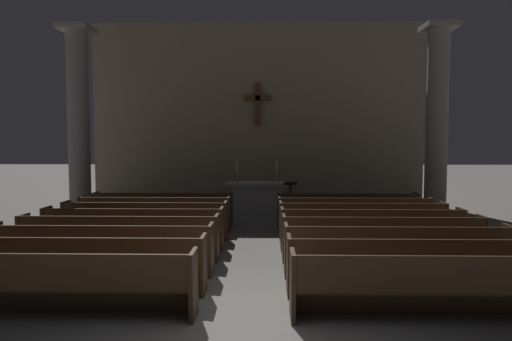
# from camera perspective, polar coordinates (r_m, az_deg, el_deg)

# --- Properties ---
(ground_plane) EXTENTS (80.00, 80.00, 0.00)m
(ground_plane) POSITION_cam_1_polar(r_m,az_deg,el_deg) (6.59, -1.66, -18.18)
(ground_plane) COLOR slate
(pew_left_row_1) EXTENTS (4.08, 0.50, 0.95)m
(pew_left_row_1) POSITION_cam_1_polar(r_m,az_deg,el_deg) (7.05, -24.75, -12.93)
(pew_left_row_1) COLOR #422B19
(pew_left_row_1) RESTS_ON ground
(pew_left_row_2) EXTENTS (4.08, 0.50, 0.95)m
(pew_left_row_2) POSITION_cam_1_polar(r_m,az_deg,el_deg) (7.93, -21.55, -10.99)
(pew_left_row_2) COLOR #422B19
(pew_left_row_2) RESTS_ON ground
(pew_left_row_3) EXTENTS (4.08, 0.50, 0.95)m
(pew_left_row_3) POSITION_cam_1_polar(r_m,az_deg,el_deg) (8.83, -19.01, -9.42)
(pew_left_row_3) COLOR #422B19
(pew_left_row_3) RESTS_ON ground
(pew_left_row_4) EXTENTS (4.08, 0.50, 0.95)m
(pew_left_row_4) POSITION_cam_1_polar(r_m,az_deg,el_deg) (9.74, -16.97, -8.13)
(pew_left_row_4) COLOR #422B19
(pew_left_row_4) RESTS_ON ground
(pew_left_row_5) EXTENTS (4.08, 0.50, 0.95)m
(pew_left_row_5) POSITION_cam_1_polar(r_m,az_deg,el_deg) (10.67, -15.29, -7.06)
(pew_left_row_5) COLOR #422B19
(pew_left_row_5) RESTS_ON ground
(pew_left_row_6) EXTENTS (4.08, 0.50, 0.95)m
(pew_left_row_6) POSITION_cam_1_polar(r_m,az_deg,el_deg) (11.62, -13.89, -6.15)
(pew_left_row_6) COLOR #422B19
(pew_left_row_6) RESTS_ON ground
(pew_left_row_7) EXTENTS (4.08, 0.50, 0.95)m
(pew_left_row_7) POSITION_cam_1_polar(r_m,az_deg,el_deg) (12.57, -12.70, -5.38)
(pew_left_row_7) COLOR #422B19
(pew_left_row_7) RESTS_ON ground
(pew_left_row_8) EXTENTS (4.08, 0.50, 0.95)m
(pew_left_row_8) POSITION_cam_1_polar(r_m,az_deg,el_deg) (13.52, -11.68, -4.72)
(pew_left_row_8) COLOR #422B19
(pew_left_row_8) RESTS_ON ground
(pew_right_row_1) EXTENTS (4.08, 0.50, 0.95)m
(pew_right_row_1) POSITION_cam_1_polar(r_m,az_deg,el_deg) (6.81, 22.31, -13.46)
(pew_right_row_1) COLOR #422B19
(pew_right_row_1) RESTS_ON ground
(pew_right_row_2) EXTENTS (4.08, 0.50, 0.95)m
(pew_right_row_2) POSITION_cam_1_polar(r_m,az_deg,el_deg) (7.71, 19.60, -11.36)
(pew_right_row_2) COLOR #422B19
(pew_right_row_2) RESTS_ON ground
(pew_right_row_3) EXTENTS (4.08, 0.50, 0.95)m
(pew_right_row_3) POSITION_cam_1_polar(r_m,az_deg,el_deg) (8.63, 17.49, -9.69)
(pew_right_row_3) COLOR #422B19
(pew_right_row_3) RESTS_ON ground
(pew_right_row_4) EXTENTS (4.08, 0.50, 0.95)m
(pew_right_row_4) POSITION_cam_1_polar(r_m,az_deg,el_deg) (9.57, 15.81, -8.33)
(pew_right_row_4) COLOR #422B19
(pew_right_row_4) RESTS_ON ground
(pew_right_row_5) EXTENTS (4.08, 0.50, 0.95)m
(pew_right_row_5) POSITION_cam_1_polar(r_m,az_deg,el_deg) (10.52, 14.44, -7.21)
(pew_right_row_5) COLOR #422B19
(pew_right_row_5) RESTS_ON ground
(pew_right_row_6) EXTENTS (4.08, 0.50, 0.95)m
(pew_right_row_6) POSITION_cam_1_polar(r_m,az_deg,el_deg) (11.47, 13.30, -6.27)
(pew_right_row_6) COLOR #422B19
(pew_right_row_6) RESTS_ON ground
(pew_right_row_7) EXTENTS (4.08, 0.50, 0.95)m
(pew_right_row_7) POSITION_cam_1_polar(r_m,az_deg,el_deg) (12.43, 12.33, -5.48)
(pew_right_row_7) COLOR #422B19
(pew_right_row_7) RESTS_ON ground
(pew_right_row_8) EXTENTS (4.08, 0.50, 0.95)m
(pew_right_row_8) POSITION_cam_1_polar(r_m,az_deg,el_deg) (13.40, 11.51, -4.80)
(pew_right_row_8) COLOR #422B19
(pew_right_row_8) RESTS_ON ground
(column_left_second) EXTENTS (1.05, 1.05, 6.22)m
(column_left_second) POSITION_cam_1_polar(r_m,az_deg,el_deg) (16.12, -21.61, 5.54)
(column_left_second) COLOR gray
(column_left_second) RESTS_ON ground
(column_right_second) EXTENTS (1.05, 1.05, 6.22)m
(column_right_second) POSITION_cam_1_polar(r_m,az_deg,el_deg) (15.89, 21.99, 5.56)
(column_right_second) COLOR gray
(column_right_second) RESTS_ON ground
(altar) EXTENTS (2.20, 0.90, 1.01)m
(altar) POSITION_cam_1_polar(r_m,az_deg,el_deg) (15.83, 0.09, -3.19)
(altar) COLOR #A8A399
(altar) RESTS_ON ground
(candlestick_left) EXTENTS (0.16, 0.16, 0.75)m
(candlestick_left) POSITION_cam_1_polar(r_m,az_deg,el_deg) (15.79, -2.45, -0.58)
(candlestick_left) COLOR #B79338
(candlestick_left) RESTS_ON altar
(candlestick_right) EXTENTS (0.16, 0.16, 0.75)m
(candlestick_right) POSITION_cam_1_polar(r_m,az_deg,el_deg) (15.76, 2.64, -0.59)
(candlestick_right) COLOR #B79338
(candlestick_right) RESTS_ON altar
(apse_with_cross) EXTENTS (12.95, 0.45, 7.03)m
(apse_with_cross) POSITION_cam_1_polar(r_m,az_deg,el_deg) (17.81, 0.23, 7.20)
(apse_with_cross) COLOR gray
(apse_with_cross) RESTS_ON ground
(lectern) EXTENTS (0.44, 0.36, 1.15)m
(lectern) POSITION_cam_1_polar(r_m,az_deg,el_deg) (14.66, 4.38, -3.71)
(lectern) COLOR #422B19
(lectern) RESTS_ON ground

